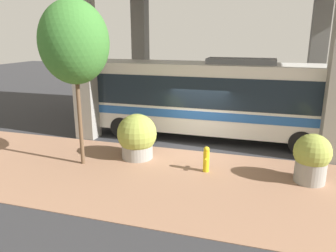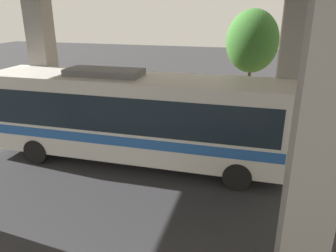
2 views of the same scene
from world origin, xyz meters
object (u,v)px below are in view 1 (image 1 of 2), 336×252
(planter_front, at_px, (312,158))
(planter_middle, at_px, (137,137))
(fire_hydrant, at_px, (206,159))
(bus, at_px, (213,96))
(street_tree_near, at_px, (74,43))

(planter_front, xyz_separation_m, planter_middle, (0.43, 6.33, 0.02))
(planter_front, bearing_deg, planter_middle, 86.08)
(fire_hydrant, height_order, planter_front, planter_front)
(fire_hydrant, xyz_separation_m, planter_front, (0.14, -3.46, 0.38))
(fire_hydrant, relative_size, planter_front, 0.57)
(bus, xyz_separation_m, fire_hydrant, (-4.06, -0.47, -1.55))
(fire_hydrant, distance_m, street_tree_near, 6.15)
(fire_hydrant, xyz_separation_m, planter_middle, (0.57, 2.87, 0.40))
(bus, height_order, planter_middle, bus)
(bus, relative_size, planter_front, 7.08)
(bus, distance_m, fire_hydrant, 4.37)
(planter_front, bearing_deg, street_tree_near, 95.19)
(planter_front, distance_m, planter_middle, 6.34)
(planter_middle, relative_size, street_tree_near, 0.30)
(planter_front, bearing_deg, fire_hydrant, 92.29)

